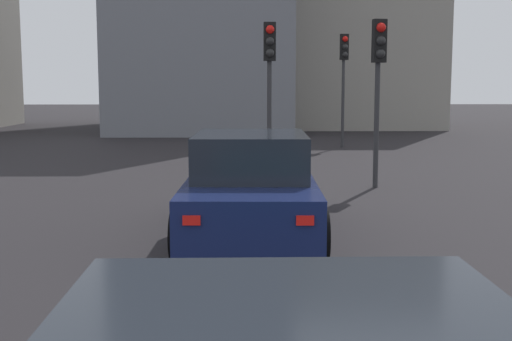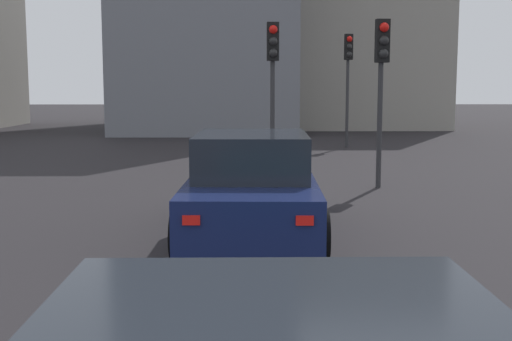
{
  "view_description": "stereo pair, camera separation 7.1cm",
  "coord_description": "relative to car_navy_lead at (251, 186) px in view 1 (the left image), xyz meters",
  "views": [
    {
      "loc": [
        0.64,
        0.24,
        2.2
      ],
      "look_at": [
        8.3,
        0.04,
        1.21
      ],
      "focal_mm": 46.44,
      "sensor_mm": 36.0,
      "label": 1
    },
    {
      "loc": [
        0.64,
        0.16,
        2.2
      ],
      "look_at": [
        8.3,
        0.04,
        1.21
      ],
      "focal_mm": 46.44,
      "sensor_mm": 36.0,
      "label": 2
    }
  ],
  "objects": [
    {
      "name": "traffic_light_near_left",
      "position": [
        14.06,
        -3.55,
        2.15
      ],
      "size": [
        0.32,
        0.3,
        4.01
      ],
      "rotation": [
        0.0,
        0.0,
        3.25
      ],
      "color": "#2D2D30",
      "rests_on": "ground_plane"
    },
    {
      "name": "traffic_light_far_left",
      "position": [
        6.28,
        -0.56,
        1.92
      ],
      "size": [
        0.32,
        0.29,
        3.68
      ],
      "rotation": [
        0.0,
        0.0,
        3.17
      ],
      "color": "#2D2D30",
      "rests_on": "ground_plane"
    },
    {
      "name": "car_navy_lead",
      "position": [
        0.0,
        0.0,
        0.0
      ],
      "size": [
        4.76,
        2.09,
        1.53
      ],
      "rotation": [
        0.0,
        0.0,
        -0.03
      ],
      "color": "#141E4C",
      "rests_on": "ground_plane"
    },
    {
      "name": "building_facade_left",
      "position": [
        27.04,
        -6.07,
        5.63
      ],
      "size": [
        8.97,
        8.12,
        12.74
      ],
      "primitive_type": "cube",
      "color": "gray",
      "rests_on": "ground_plane"
    },
    {
      "name": "traffic_light_near_right",
      "position": [
        4.55,
        -2.79,
        1.85
      ],
      "size": [
        0.32,
        0.3,
        3.58
      ],
      "rotation": [
        0.0,
        0.0,
        3.23
      ],
      "color": "#2D2D30",
      "rests_on": "ground_plane"
    }
  ]
}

